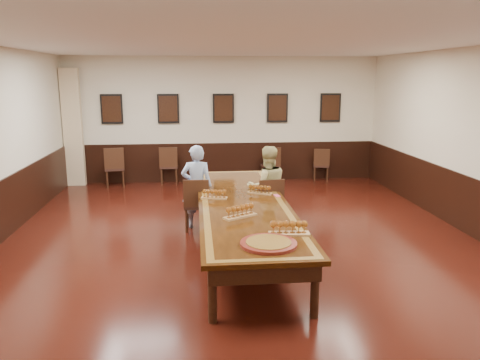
{
  "coord_description": "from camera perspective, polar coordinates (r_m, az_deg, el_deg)",
  "views": [
    {
      "loc": [
        -0.73,
        -7.1,
        2.69
      ],
      "look_at": [
        0.0,
        0.5,
        1.0
      ],
      "focal_mm": 35.0,
      "sensor_mm": 36.0,
      "label": 1
    }
  ],
  "objects": [
    {
      "name": "flight_c",
      "position": [
        6.58,
        0.01,
        -3.88
      ],
      "size": [
        0.5,
        0.39,
        0.19
      ],
      "color": "#9F7442",
      "rests_on": "conference_table"
    },
    {
      "name": "spare_chair_b",
      "position": [
        12.09,
        -8.66,
        1.81
      ],
      "size": [
        0.46,
        0.5,
        0.96
      ],
      "primitive_type": null,
      "rotation": [
        0.0,
        0.0,
        3.16
      ],
      "color": "black",
      "rests_on": "floor"
    },
    {
      "name": "spare_chair_a",
      "position": [
        12.02,
        -15.05,
        1.56
      ],
      "size": [
        0.55,
        0.58,
        1.0
      ],
      "primitive_type": null,
      "rotation": [
        0.0,
        0.0,
        3.32
      ],
      "color": "black",
      "rests_on": "floor"
    },
    {
      "name": "spare_chair_c",
      "position": [
        12.19,
        3.7,
        1.92
      ],
      "size": [
        0.5,
        0.53,
        0.92
      ],
      "primitive_type": null,
      "rotation": [
        0.0,
        0.0,
        3.28
      ],
      "color": "black",
      "rests_on": "floor"
    },
    {
      "name": "carved_platter",
      "position": [
        5.55,
        3.5,
        -7.76
      ],
      "size": [
        0.73,
        0.73,
        0.05
      ],
      "color": "#531410",
      "rests_on": "conference_table"
    },
    {
      "name": "spare_chair_d",
      "position": [
        12.53,
        9.85,
        1.91
      ],
      "size": [
        0.48,
        0.51,
        0.86
      ],
      "primitive_type": null,
      "rotation": [
        0.0,
        0.0,
        2.94
      ],
      "color": "black",
      "rests_on": "floor"
    },
    {
      "name": "pink_phone",
      "position": [
        7.8,
        4.51,
        -1.92
      ],
      "size": [
        0.11,
        0.16,
        0.01
      ],
      "primitive_type": "cube",
      "rotation": [
        0.0,
        0.0,
        0.22
      ],
      "color": "#FE5486",
      "rests_on": "conference_table"
    },
    {
      "name": "chair_woman",
      "position": [
        8.35,
        3.48,
        -2.89
      ],
      "size": [
        0.5,
        0.54,
        0.96
      ],
      "primitive_type": null,
      "rotation": [
        0.0,
        0.0,
        3.25
      ],
      "color": "black",
      "rests_on": "floor"
    },
    {
      "name": "flight_b",
      "position": [
        7.9,
        2.42,
        -1.21
      ],
      "size": [
        0.43,
        0.3,
        0.16
      ],
      "color": "#9F7442",
      "rests_on": "conference_table"
    },
    {
      "name": "posters",
      "position": [
        12.09,
        -2.04,
        8.73
      ],
      "size": [
        6.14,
        0.04,
        0.74
      ],
      "color": "black",
      "rests_on": "wall_back"
    },
    {
      "name": "wainscoting",
      "position": [
        7.47,
        0.37,
        -4.58
      ],
      "size": [
        8.0,
        10.0,
        1.0
      ],
      "color": "black",
      "rests_on": "floor"
    },
    {
      "name": "person_woman",
      "position": [
        8.38,
        3.32,
        -0.92
      ],
      "size": [
        0.8,
        0.66,
        1.5
      ],
      "primitive_type": "imported",
      "rotation": [
        0.0,
        0.0,
        3.25
      ],
      "color": "#C7C07C",
      "rests_on": "floor"
    },
    {
      "name": "wall_back",
      "position": [
        12.18,
        -2.05,
        7.34
      ],
      "size": [
        8.0,
        0.02,
        3.2
      ],
      "primitive_type": "cube",
      "color": "beige",
      "rests_on": "floor"
    },
    {
      "name": "chair_man",
      "position": [
        8.4,
        -5.27,
        -2.86
      ],
      "size": [
        0.47,
        0.51,
        0.95
      ],
      "primitive_type": null,
      "rotation": [
        0.0,
        0.0,
        3.09
      ],
      "color": "black",
      "rests_on": "floor"
    },
    {
      "name": "wall_front",
      "position": [
        2.47,
        12.7,
        -14.07
      ],
      "size": [
        8.0,
        0.02,
        3.2
      ],
      "primitive_type": "cube",
      "color": "beige",
      "rests_on": "floor"
    },
    {
      "name": "flight_d",
      "position": [
        5.9,
        6.0,
        -5.9
      ],
      "size": [
        0.52,
        0.19,
        0.19
      ],
      "color": "#9F7442",
      "rests_on": "conference_table"
    },
    {
      "name": "person_man",
      "position": [
        8.43,
        -5.28,
        -0.82
      ],
      "size": [
        0.57,
        0.39,
        1.52
      ],
      "primitive_type": "imported",
      "rotation": [
        0.0,
        0.0,
        3.09
      ],
      "color": "#4E7DC3",
      "rests_on": "floor"
    },
    {
      "name": "floor",
      "position": [
        7.64,
        0.36,
        -8.24
      ],
      "size": [
        8.0,
        10.0,
        0.02
      ],
      "primitive_type": "cube",
      "color": "black",
      "rests_on": "ground"
    },
    {
      "name": "flight_a",
      "position": [
        7.6,
        -3.17,
        -1.77
      ],
      "size": [
        0.44,
        0.21,
        0.16
      ],
      "color": "#9F7442",
      "rests_on": "conference_table"
    },
    {
      "name": "curtain",
      "position": [
        12.36,
        -19.71,
        6.0
      ],
      "size": [
        0.45,
        0.18,
        2.9
      ],
      "primitive_type": "cube",
      "color": "beige",
      "rests_on": "floor"
    },
    {
      "name": "red_plate_grp",
      "position": [
        7.04,
        0.0,
        -3.44
      ],
      "size": [
        0.19,
        0.19,
        0.02
      ],
      "color": "red",
      "rests_on": "conference_table"
    },
    {
      "name": "conference_table",
      "position": [
        7.44,
        0.37,
        -3.76
      ],
      "size": [
        1.4,
        5.0,
        0.76
      ],
      "color": "black",
      "rests_on": "floor"
    },
    {
      "name": "ceiling",
      "position": [
        7.16,
        0.4,
        16.64
      ],
      "size": [
        8.0,
        10.0,
        0.02
      ],
      "primitive_type": "cube",
      "color": "white",
      "rests_on": "floor"
    }
  ]
}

